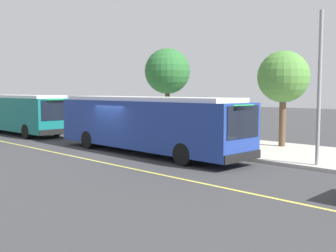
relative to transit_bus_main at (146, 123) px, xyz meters
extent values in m
plane|color=#38383A|center=(-1.49, -1.01, -1.62)|extent=(120.00, 120.00, 0.00)
cube|color=#B7B2A8|center=(-1.49, 4.99, -1.54)|extent=(44.00, 6.40, 0.15)
cube|color=#E0D64C|center=(-1.49, -3.21, -1.61)|extent=(36.00, 0.14, 0.01)
cube|color=navy|center=(-0.02, -0.01, -0.07)|extent=(12.18, 2.71, 2.40)
cube|color=silver|center=(-0.02, -0.01, 1.23)|extent=(11.21, 2.44, 0.20)
cube|color=black|center=(6.07, -0.09, 0.36)|extent=(0.07, 2.17, 1.34)
cube|color=black|center=(0.00, 1.28, 0.22)|extent=(10.69, 0.18, 1.06)
cube|color=yellow|center=(0.00, 1.28, -1.05)|extent=(11.54, 0.18, 0.28)
cube|color=#26D83F|center=(6.08, -0.09, 0.95)|extent=(0.05, 1.40, 0.24)
cube|color=black|center=(6.09, -0.09, -1.09)|extent=(0.11, 2.50, 0.36)
cylinder|color=black|center=(3.77, 1.10, -1.12)|extent=(1.00, 0.29, 1.00)
cylinder|color=black|center=(3.74, -1.21, -1.12)|extent=(1.00, 0.29, 1.00)
cylinder|color=black|center=(-3.65, 1.19, -1.12)|extent=(1.00, 0.29, 1.00)
cylinder|color=black|center=(-3.68, -1.12, -1.12)|extent=(1.00, 0.29, 1.00)
cube|color=#146B66|center=(-13.82, -0.27, -0.07)|extent=(10.05, 2.72, 2.40)
cube|color=silver|center=(-13.82, -0.27, 1.23)|extent=(9.24, 2.45, 0.20)
cube|color=black|center=(-8.80, -0.19, 0.36)|extent=(0.08, 2.17, 1.34)
cube|color=black|center=(-13.84, 1.02, 0.22)|extent=(8.81, 0.19, 1.06)
cube|color=silver|center=(-13.84, 1.02, -1.05)|extent=(9.51, 0.19, 0.28)
cube|color=#26D83F|center=(-8.80, -0.19, 0.95)|extent=(0.05, 1.40, 0.24)
cube|color=black|center=(-8.79, -0.19, -1.09)|extent=(0.12, 2.50, 0.36)
cylinder|color=black|center=(-10.74, 0.94, -1.12)|extent=(1.00, 0.30, 1.00)
cylinder|color=black|center=(-10.70, -1.37, -1.12)|extent=(1.00, 0.30, 1.00)
cylinder|color=black|center=(-16.84, 0.84, -1.12)|extent=(1.00, 0.30, 1.00)
cylinder|color=#333338|center=(-0.21, 5.14, -0.27)|extent=(0.10, 0.10, 2.40)
cylinder|color=#333338|center=(-0.21, 3.84, -0.27)|extent=(0.10, 0.10, 2.40)
cylinder|color=#333338|center=(-2.81, 5.14, -0.27)|extent=(0.10, 0.10, 2.40)
cylinder|color=#333338|center=(-2.81, 3.84, -0.27)|extent=(0.10, 0.10, 2.40)
cube|color=#333338|center=(-1.51, 4.49, 0.97)|extent=(2.90, 1.60, 0.08)
cube|color=#4C606B|center=(-1.51, 5.14, -0.27)|extent=(2.47, 0.04, 2.16)
cube|color=navy|center=(-2.81, 4.49, -0.32)|extent=(0.06, 1.11, 1.82)
cube|color=brown|center=(-1.41, 4.73, -1.02)|extent=(1.60, 0.44, 0.06)
cube|color=brown|center=(-1.41, 4.97, -0.74)|extent=(1.60, 0.05, 0.44)
cube|color=#333338|center=(-2.13, 4.73, -1.24)|extent=(0.08, 0.40, 0.45)
cube|color=#333338|center=(-0.69, 4.73, -1.24)|extent=(0.08, 0.40, 0.45)
cylinder|color=#333338|center=(1.62, 2.87, -0.07)|extent=(0.07, 0.07, 2.80)
cube|color=white|center=(1.62, 2.85, 1.03)|extent=(0.44, 0.03, 0.56)
cube|color=red|center=(1.62, 2.84, 1.03)|extent=(0.40, 0.01, 0.16)
cylinder|color=#282D47|center=(-0.21, 2.88, -1.04)|extent=(0.14, 0.14, 0.85)
cylinder|color=#282D47|center=(-0.21, 2.70, -1.04)|extent=(0.14, 0.14, 0.85)
cube|color=beige|center=(-0.21, 2.79, -0.31)|extent=(0.24, 0.40, 0.62)
sphere|color=tan|center=(-0.21, 2.79, 0.11)|extent=(0.22, 0.22, 0.22)
cylinder|color=brown|center=(4.13, 6.57, -0.06)|extent=(0.36, 0.36, 2.82)
sphere|color=#4C8438|center=(4.13, 6.57, 2.43)|extent=(2.87, 2.87, 2.87)
cylinder|color=brown|center=(-5.80, 7.35, 0.19)|extent=(0.36, 0.36, 3.31)
sphere|color=#28662D|center=(-5.80, 7.35, 3.11)|extent=(3.37, 3.37, 3.37)
cylinder|color=gray|center=(8.14, 2.33, 1.73)|extent=(0.16, 0.16, 6.40)
camera|label=1|loc=(15.60, -14.00, 1.63)|focal=43.28mm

